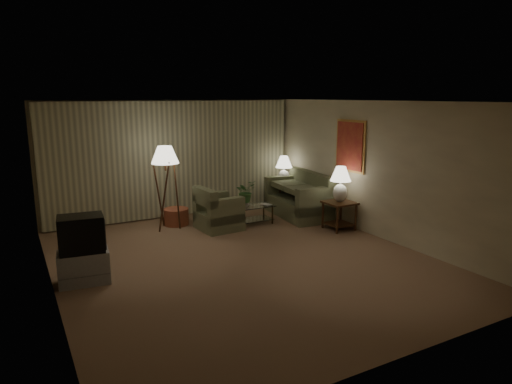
# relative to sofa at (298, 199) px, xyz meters

# --- Properties ---
(ground) EXTENTS (7.00, 7.00, 0.00)m
(ground) POSITION_rel_sofa_xyz_m (-2.50, -2.03, -0.41)
(ground) COLOR #8B654C
(ground) RESTS_ON ground
(room_shell) EXTENTS (6.04, 7.02, 2.72)m
(room_shell) POSITION_rel_sofa_xyz_m (-2.48, -0.53, 1.34)
(room_shell) COLOR beige
(room_shell) RESTS_ON ground
(sofa) EXTENTS (2.01, 1.27, 0.82)m
(sofa) POSITION_rel_sofa_xyz_m (0.00, 0.00, 0.00)
(sofa) COLOR #717351
(sofa) RESTS_ON ground
(armchair) EXTENTS (0.97, 0.93, 0.72)m
(armchair) POSITION_rel_sofa_xyz_m (-2.08, -0.10, -0.05)
(armchair) COLOR #717351
(armchair) RESTS_ON ground
(side_table_near) EXTENTS (0.59, 0.59, 0.60)m
(side_table_near) POSITION_rel_sofa_xyz_m (0.15, -1.35, 0.01)
(side_table_near) COLOR #341E0E
(side_table_near) RESTS_ON ground
(side_table_far) EXTENTS (0.52, 0.44, 0.60)m
(side_table_far) POSITION_rel_sofa_xyz_m (0.15, 0.87, -0.01)
(side_table_far) COLOR #341E0E
(side_table_far) RESTS_ON ground
(table_lamp_near) EXTENTS (0.44, 0.44, 0.75)m
(table_lamp_near) POSITION_rel_sofa_xyz_m (0.15, -1.35, 0.64)
(table_lamp_near) COLOR white
(table_lamp_near) RESTS_ON side_table_near
(table_lamp_far) EXTENTS (0.42, 0.42, 0.72)m
(table_lamp_far) POSITION_rel_sofa_xyz_m (0.15, 0.87, 0.62)
(table_lamp_far) COLOR white
(table_lamp_far) RESTS_ON side_table_far
(coffee_table) EXTENTS (0.97, 0.53, 0.41)m
(coffee_table) POSITION_rel_sofa_xyz_m (-1.29, -0.10, -0.13)
(coffee_table) COLOR silver
(coffee_table) RESTS_ON ground
(tv_cabinet) EXTENTS (0.84, 0.63, 0.50)m
(tv_cabinet) POSITION_rel_sofa_xyz_m (-5.05, -1.73, -0.16)
(tv_cabinet) COLOR #A1A1A4
(tv_cabinet) RESTS_ON ground
(crt_tv) EXTENTS (0.75, 0.61, 0.55)m
(crt_tv) POSITION_rel_sofa_xyz_m (-5.05, -1.73, 0.37)
(crt_tv) COLOR black
(crt_tv) RESTS_ON tv_cabinet
(floor_lamp) EXTENTS (0.58, 0.58, 1.77)m
(floor_lamp) POSITION_rel_sofa_xyz_m (-3.04, 0.43, 0.52)
(floor_lamp) COLOR #341E0E
(floor_lamp) RESTS_ON ground
(ottoman) EXTENTS (0.67, 0.67, 0.36)m
(ottoman) POSITION_rel_sofa_xyz_m (-2.77, 0.66, -0.23)
(ottoman) COLOR #A05436
(ottoman) RESTS_ON ground
(vase) EXTENTS (0.21, 0.21, 0.17)m
(vase) POSITION_rel_sofa_xyz_m (-1.44, -0.10, 0.09)
(vase) COLOR silver
(vase) RESTS_ON coffee_table
(flowers) EXTENTS (0.51, 0.47, 0.48)m
(flowers) POSITION_rel_sofa_xyz_m (-1.44, -0.10, 0.41)
(flowers) COLOR #3A6E30
(flowers) RESTS_ON vase
(book) EXTENTS (0.22, 0.26, 0.02)m
(book) POSITION_rel_sofa_xyz_m (-1.04, -0.20, 0.02)
(book) COLOR olive
(book) RESTS_ON coffee_table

